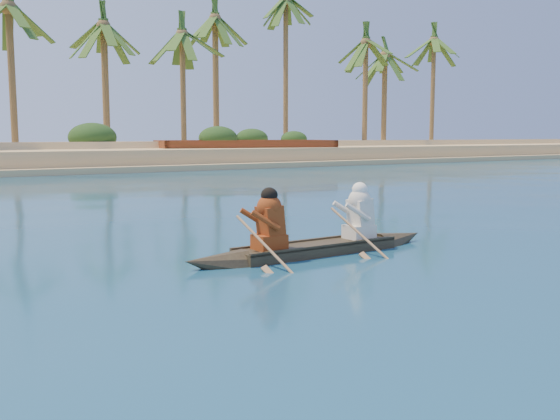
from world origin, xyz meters
TOP-DOWN VIEW (x-y plane):
  - canoe at (8.00, -4.00)m, footprint 5.47×0.88m
  - barge_right at (23.92, 27.00)m, footprint 13.53×6.60m

SIDE VIEW (x-z plane):
  - canoe at x=8.00m, z-range -0.46..1.04m
  - barge_right at x=23.92m, z-range -0.32..1.84m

